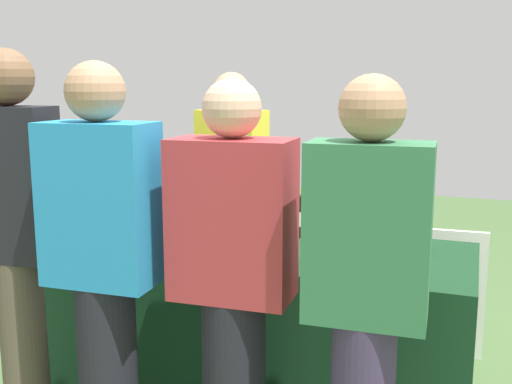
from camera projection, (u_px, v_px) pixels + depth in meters
name	position (u px, v px, depth m)	size (l,w,h in m)	color
tasting_table	(256.00, 324.00, 2.90)	(1.98, 0.78, 0.80)	#14381E
wine_bottle_0	(121.00, 207.00, 3.16)	(0.07, 0.07, 0.30)	black
wine_bottle_1	(163.00, 207.00, 3.12)	(0.08, 0.08, 0.32)	black
wine_bottle_2	(244.00, 212.00, 3.02)	(0.08, 0.08, 0.30)	black
wine_bottle_3	(296.00, 215.00, 2.95)	(0.07, 0.07, 0.31)	black
wine_bottle_4	(342.00, 220.00, 2.81)	(0.06, 0.06, 0.32)	black
wine_bottle_5	(416.00, 229.00, 2.69)	(0.07, 0.07, 0.29)	black
wine_glass_0	(166.00, 219.00, 2.90)	(0.06, 0.06, 0.14)	silver
wine_glass_1	(220.00, 226.00, 2.80)	(0.07, 0.07, 0.13)	silver
wine_glass_2	(315.00, 241.00, 2.50)	(0.06, 0.06, 0.14)	silver
ice_bucket	(118.00, 217.00, 2.95)	(0.23, 0.23, 0.20)	silver
server_pouring	(232.00, 198.00, 3.56)	(0.41, 0.27, 1.61)	brown
guest_0	(16.00, 234.00, 2.46)	(0.37, 0.23, 1.68)	brown
guest_1	(103.00, 264.00, 2.26)	(0.42, 0.25, 1.63)	black
guest_2	(233.00, 281.00, 2.20)	(0.45, 0.26, 1.56)	black
guest_3	(366.00, 298.00, 1.97)	(0.40, 0.23, 1.58)	#3F3351
menu_board	(430.00, 291.00, 3.45)	(0.60, 0.03, 0.74)	white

